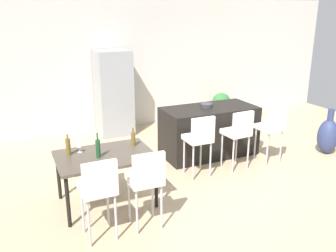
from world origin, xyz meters
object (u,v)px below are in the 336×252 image
object	(u,v)px
dining_chair_near	(98,187)
refrigerator	(114,93)
kitchen_island	(209,131)
wine_bottle_left	(98,148)
floor_vase	(328,136)
bar_chair_left	(200,137)
wine_glass_middle	(79,144)
potted_plant	(221,104)
bar_chair_right	(272,125)
wine_bottle_near	(133,139)
wine_bottle_corner	(68,147)
dining_table	(105,159)
dining_chair_far	(146,177)
fruit_bowl	(207,105)
bar_chair_middle	(238,131)

from	to	relation	value
dining_chair_near	refrigerator	xyz separation A→B (m)	(1.28, 3.77, 0.22)
kitchen_island	wine_bottle_left	size ratio (longest dim) A/B	5.02
dining_chair_near	wine_bottle_left	size ratio (longest dim) A/B	3.01
kitchen_island	floor_vase	bearing A→B (deg)	-23.28
bar_chair_left	wine_glass_middle	distance (m)	1.91
bar_chair_left	potted_plant	bearing A→B (deg)	51.81
bar_chair_right	potted_plant	world-z (taller)	bar_chair_right
kitchen_island	wine_bottle_near	xyz separation A→B (m)	(-1.79, -0.86, 0.39)
floor_vase	kitchen_island	bearing A→B (deg)	156.72
dining_chair_near	wine_bottle_corner	distance (m)	1.03
dining_table	floor_vase	distance (m)	4.37
dining_chair_far	fruit_bowl	world-z (taller)	dining_chair_far
dining_chair_far	floor_vase	bearing A→B (deg)	13.03
bar_chair_left	floor_vase	world-z (taller)	bar_chair_left
bar_chair_right	dining_chair_near	bearing A→B (deg)	-162.84
bar_chair_left	refrigerator	size ratio (longest dim) A/B	0.57
dining_chair_far	floor_vase	world-z (taller)	dining_chair_far
refrigerator	fruit_bowl	world-z (taller)	refrigerator
kitchen_island	wine_bottle_near	world-z (taller)	wine_bottle_near
floor_vase	bar_chair_right	bearing A→B (deg)	175.63
dining_chair_near	wine_bottle_left	distance (m)	0.80
dining_chair_near	dining_chair_far	xyz separation A→B (m)	(0.59, -0.00, 0.00)
bar_chair_left	wine_bottle_corner	world-z (taller)	bar_chair_left
bar_chair_left	dining_chair_far	distance (m)	1.67
wine_glass_middle	refrigerator	size ratio (longest dim) A/B	0.09
bar_chair_middle	wine_bottle_left	size ratio (longest dim) A/B	3.01
dining_table	wine_bottle_left	size ratio (longest dim) A/B	3.77
refrigerator	bar_chair_left	bearing A→B (deg)	-77.15
kitchen_island	bar_chair_middle	size ratio (longest dim) A/B	1.67
bar_chair_middle	refrigerator	bearing A→B (deg)	116.64
refrigerator	bar_chair_right	bearing A→B (deg)	-52.64
dining_chair_near	dining_chair_far	distance (m)	0.59
dining_chair_near	wine_bottle_left	xyz separation A→B (m)	(0.19, 0.76, 0.17)
wine_bottle_near	kitchen_island	bearing A→B (deg)	25.77
bar_chair_right	fruit_bowl	bearing A→B (deg)	135.43
dining_chair_near	bar_chair_middle	bearing A→B (deg)	21.41
fruit_bowl	dining_chair_far	bearing A→B (deg)	-135.60
bar_chair_middle	dining_table	world-z (taller)	bar_chair_middle
wine_bottle_corner	wine_glass_middle	xyz separation A→B (m)	(0.16, 0.04, 0.00)
bar_chair_middle	bar_chair_right	bearing A→B (deg)	-0.00
bar_chair_left	wine_bottle_left	world-z (taller)	wine_bottle_left
dining_table	wine_bottle_left	world-z (taller)	wine_bottle_left
refrigerator	wine_bottle_corner	bearing A→B (deg)	-117.50
bar_chair_right	refrigerator	distance (m)	3.45
wine_glass_middle	dining_chair_near	bearing A→B (deg)	-89.78
bar_chair_right	dining_chair_far	distance (m)	2.96
dining_table	wine_glass_middle	xyz separation A→B (m)	(-0.30, 0.23, 0.19)
kitchen_island	floor_vase	xyz separation A→B (m)	(2.10, -0.90, -0.11)
wine_bottle_left	refrigerator	distance (m)	3.20
wine_bottle_left	fruit_bowl	bearing A→B (deg)	25.82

